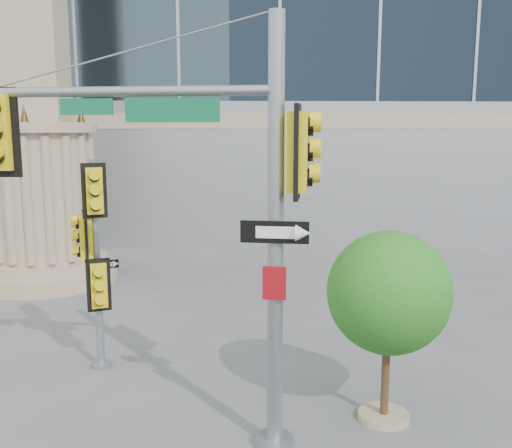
{
  "coord_description": "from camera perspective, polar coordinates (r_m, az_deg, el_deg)",
  "views": [
    {
      "loc": [
        -0.15,
        -9.41,
        4.94
      ],
      "look_at": [
        0.44,
        2.0,
        3.01
      ],
      "focal_mm": 40.0,
      "sensor_mm": 36.0,
      "label": 1
    }
  ],
  "objects": [
    {
      "name": "ground",
      "position": [
        10.63,
        -1.91,
        -18.08
      ],
      "size": [
        120.0,
        120.0,
        0.0
      ],
      "primitive_type": "plane",
      "color": "#545456",
      "rests_on": "ground"
    },
    {
      "name": "monument",
      "position": [
        19.33,
        -20.96,
        10.69
      ],
      "size": [
        4.4,
        4.4,
        16.6
      ],
      "color": "tan",
      "rests_on": "ground"
    },
    {
      "name": "main_signal_pole",
      "position": [
        8.53,
        -5.95,
        3.67
      ],
      "size": [
        5.03,
        1.4,
        6.56
      ],
      "rotation": [
        0.0,
        0.0,
        -0.19
      ],
      "color": "slate",
      "rests_on": "ground"
    },
    {
      "name": "secondary_signal_pole",
      "position": [
        11.86,
        -15.89,
        -2.41
      ],
      "size": [
        0.81,
        0.58,
        4.33
      ],
      "rotation": [
        0.0,
        0.0,
        0.33
      ],
      "color": "slate",
      "rests_on": "ground"
    },
    {
      "name": "street_tree",
      "position": [
        9.8,
        13.3,
        -7.16
      ],
      "size": [
        2.1,
        2.05,
        3.27
      ],
      "color": "tan",
      "rests_on": "ground"
    }
  ]
}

